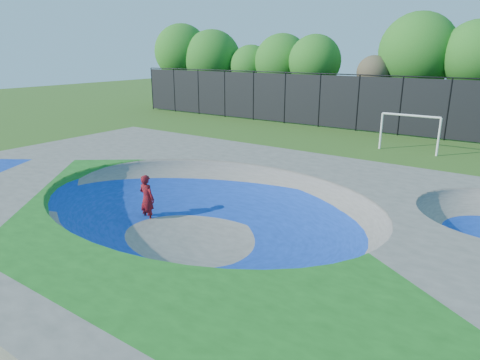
% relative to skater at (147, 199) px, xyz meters
% --- Properties ---
extents(ground, '(120.00, 120.00, 0.00)m').
position_rel_skater_xyz_m(ground, '(2.62, -0.10, -0.84)').
color(ground, '#2D5517').
rests_on(ground, ground).
extents(skate_deck, '(22.00, 14.00, 1.50)m').
position_rel_skater_xyz_m(skate_deck, '(2.62, -0.10, -0.09)').
color(skate_deck, gray).
rests_on(skate_deck, ground).
extents(skater, '(0.62, 0.41, 1.68)m').
position_rel_skater_xyz_m(skater, '(0.00, 0.00, 0.00)').
color(skater, red).
rests_on(skater, ground).
extents(skateboard, '(0.79, 0.27, 0.05)m').
position_rel_skater_xyz_m(skateboard, '(0.00, -0.00, -0.82)').
color(skateboard, black).
rests_on(skateboard, ground).
extents(soccer_goal, '(3.31, 0.12, 2.19)m').
position_rel_skater_xyz_m(soccer_goal, '(4.53, 15.97, 0.68)').
color(soccer_goal, white).
rests_on(soccer_goal, ground).
extents(fence, '(48.09, 0.09, 4.04)m').
position_rel_skater_xyz_m(fence, '(2.62, 20.90, 1.26)').
color(fence, black).
rests_on(fence, ground).
extents(treeline, '(53.19, 7.33, 8.54)m').
position_rel_skater_xyz_m(treeline, '(1.16, 26.12, 4.23)').
color(treeline, '#3F331F').
rests_on(treeline, ground).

